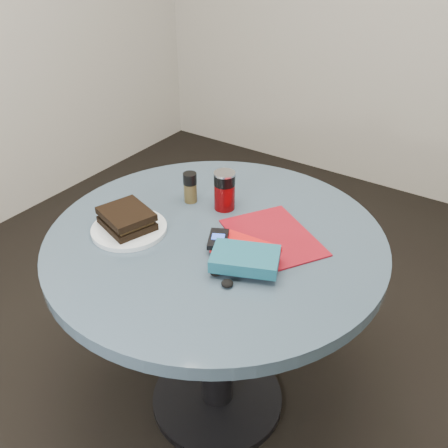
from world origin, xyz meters
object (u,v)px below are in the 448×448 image
Objects in this scene: table at (216,278)px; mp3_player at (218,239)px; red_book at (246,249)px; plate at (129,229)px; sandwich at (127,218)px; pepper_grinder at (190,187)px; headphones at (221,278)px; soda_can at (225,190)px; magazine at (273,237)px; novel at (245,259)px.

table is 9.44× the size of mp3_player.
table is at bearing 164.97° from red_book.
plate is 1.33× the size of red_book.
table is 0.21m from red_book.
sandwich is (-0.23, -0.12, 0.20)m from table.
pepper_grinder is 0.28m from mp3_player.
sandwich reaches higher than mp3_player.
soda_can is at bearing 122.77° from headphones.
plate is at bearing -118.61° from magazine.
headphones is (0.36, -0.04, 0.00)m from plate.
magazine is (0.37, 0.21, -0.00)m from plate.
plate is 2.11× the size of mp3_player.
mp3_player is (-0.12, 0.05, -0.01)m from novel.
soda_can is 0.72× the size of novel.
soda_can is at bearing 59.24° from plate.
soda_can reaches higher than plate.
plate reaches higher than table.
pepper_grinder is 0.33m from magazine.
novel reaches higher than magazine.
soda_can reaches higher than red_book.
table is 5.94× the size of red_book.
pepper_grinder reaches higher than headphones.
mp3_player is at bearing 136.01° from novel.
red_book is at bearing -71.44° from magazine.
pepper_grinder is at bearing 138.18° from headphones.
novel reaches higher than headphones.
red_book is at bearing 94.64° from headphones.
mp3_player is at bearing -60.70° from soda_can.
pepper_grinder is at bearing 147.02° from table.
magazine is at bearing 28.41° from sandwich.
table is 0.27m from novel.
pepper_grinder reaches higher than mp3_player.
novel is 1.93× the size of headphones.
red_book is 0.95× the size of novel.
novel is (0.38, 0.04, 0.03)m from plate.
headphones reaches higher than table.
red_book is (0.35, 0.10, -0.03)m from sandwich.
magazine is (0.38, 0.21, -0.04)m from sandwich.
soda_can is at bearing 119.30° from mp3_player.
pepper_grinder is (0.04, 0.24, 0.04)m from plate.
mp3_player is at bearing 17.02° from plate.
table is at bearing -32.98° from pepper_grinder.
plate is 0.36m from red_book.
plate is (-0.23, -0.13, 0.17)m from table.
plate is 1.77× the size of soda_can.
mp3_player is (0.27, 0.08, -0.01)m from sandwich.
novel is (0.22, -0.23, -0.03)m from soda_can.
red_book is at bearing 97.43° from novel.
novel is at bearing -21.19° from mp3_player.
sandwich reaches higher than red_book.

